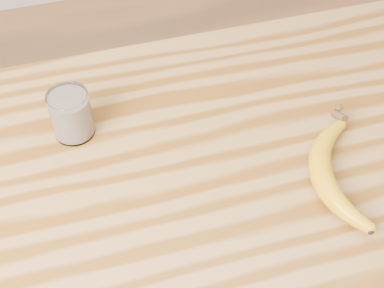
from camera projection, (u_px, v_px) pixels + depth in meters
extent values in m
cube|color=olive|center=(247.00, 179.00, 0.95)|extent=(1.20, 0.80, 0.04)
cylinder|color=brown|center=(366.00, 143.00, 1.60)|extent=(0.06, 0.06, 0.86)
cylinder|color=white|center=(71.00, 114.00, 0.96)|extent=(0.07, 0.07, 0.09)
torus|color=white|center=(67.00, 96.00, 0.93)|extent=(0.07, 0.07, 0.00)
cylinder|color=beige|center=(71.00, 116.00, 0.97)|extent=(0.07, 0.07, 0.08)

